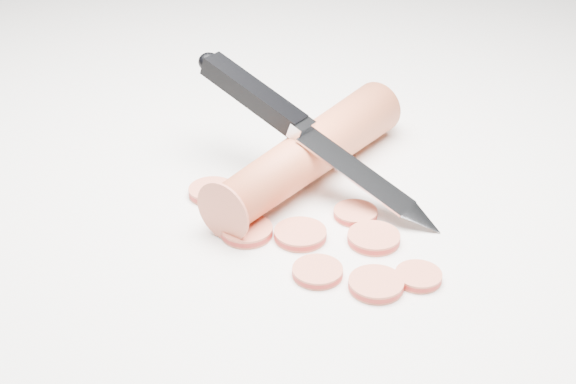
{
  "coord_description": "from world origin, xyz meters",
  "views": [
    {
      "loc": [
        -0.06,
        -0.51,
        0.32
      ],
      "look_at": [
        -0.03,
        -0.0,
        0.02
      ],
      "focal_mm": 50.0,
      "sensor_mm": 36.0,
      "label": 1
    }
  ],
  "objects": [
    {
      "name": "carrot_slice_4",
      "position": [
        0.02,
        -0.01,
        0.0
      ],
      "size": [
        0.03,
        0.03,
        0.01
      ],
      "primitive_type": "cylinder",
      "color": "#CB5C40",
      "rests_on": "ground"
    },
    {
      "name": "kitchen_knife",
      "position": [
        -0.01,
        0.03,
        0.05
      ],
      "size": [
        0.19,
        0.16,
        0.09
      ],
      "primitive_type": null,
      "color": "silver",
      "rests_on": "ground"
    },
    {
      "name": "carrot_slice_6",
      "position": [
        0.05,
        -0.09,
        0.0
      ],
      "size": [
        0.03,
        0.03,
        0.01
      ],
      "primitive_type": "cylinder",
      "color": "#CB5C40",
      "rests_on": "ground"
    },
    {
      "name": "carrot_slice_5",
      "position": [
        -0.09,
        0.03,
        0.0
      ],
      "size": [
        0.04,
        0.04,
        0.01
      ],
      "primitive_type": "cylinder",
      "color": "#CB5C40",
      "rests_on": "ground"
    },
    {
      "name": "ground",
      "position": [
        0.0,
        0.0,
        0.0
      ],
      "size": [
        2.4,
        2.4,
        0.0
      ],
      "primitive_type": "plane",
      "color": "silver",
      "rests_on": "ground"
    },
    {
      "name": "carrot_slice_2",
      "position": [
        -0.02,
        -0.04,
        0.0
      ],
      "size": [
        0.04,
        0.04,
        0.01
      ],
      "primitive_type": "cylinder",
      "color": "#CB5C40",
      "rests_on": "ground"
    },
    {
      "name": "carrot_slice_0",
      "position": [
        -0.02,
        -0.08,
        0.0
      ],
      "size": [
        0.03,
        0.03,
        0.01
      ],
      "primitive_type": "cylinder",
      "color": "#CB5C40",
      "rests_on": "ground"
    },
    {
      "name": "carrot_slice_3",
      "position": [
        0.02,
        -0.1,
        0.0
      ],
      "size": [
        0.04,
        0.04,
        0.01
      ],
      "primitive_type": "cylinder",
      "color": "#CB5C40",
      "rests_on": "ground"
    },
    {
      "name": "carrot_slice_1",
      "position": [
        -0.06,
        -0.03,
        0.0
      ],
      "size": [
        0.04,
        0.04,
        0.01
      ],
      "primitive_type": "cylinder",
      "color": "#CB5C40",
      "rests_on": "ground"
    },
    {
      "name": "carrot",
      "position": [
        -0.01,
        0.05,
        0.02
      ],
      "size": [
        0.17,
        0.19,
        0.04
      ],
      "primitive_type": "cylinder",
      "rotation": [
        1.57,
        0.0,
        -0.69
      ],
      "color": "#D05530",
      "rests_on": "ground"
    },
    {
      "name": "carrot_slice_7",
      "position": [
        0.03,
        -0.05,
        0.0
      ],
      "size": [
        0.04,
        0.04,
        0.01
      ],
      "primitive_type": "cylinder",
      "color": "#CB5C40",
      "rests_on": "ground"
    }
  ]
}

